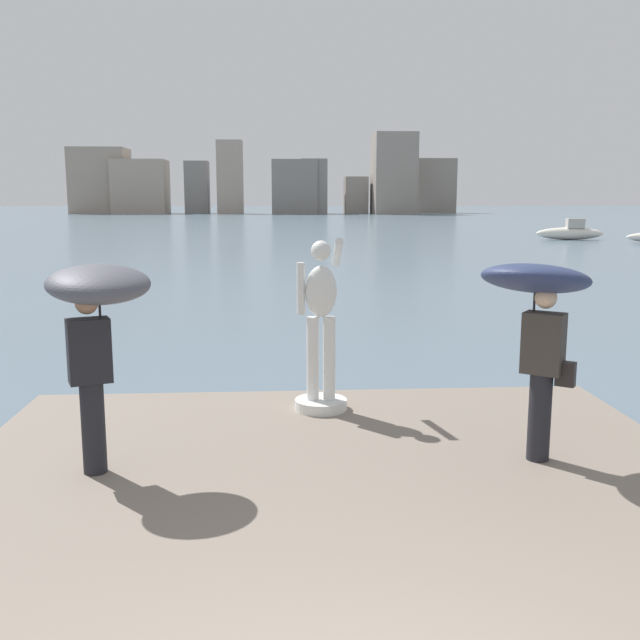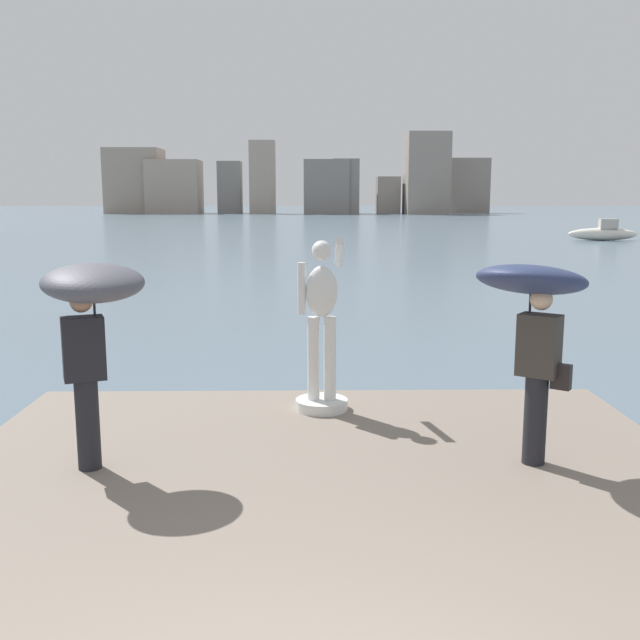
{
  "view_description": "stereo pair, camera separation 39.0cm",
  "coord_description": "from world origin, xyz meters",
  "px_view_note": "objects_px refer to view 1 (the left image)",
  "views": [
    {
      "loc": [
        -0.53,
        -2.41,
        2.98
      ],
      "look_at": [
        0.0,
        5.9,
        1.55
      ],
      "focal_mm": 40.36,
      "sensor_mm": 36.0,
      "label": 1
    },
    {
      "loc": [
        -0.14,
        -2.43,
        2.98
      ],
      "look_at": [
        0.0,
        5.9,
        1.55
      ],
      "focal_mm": 40.36,
      "sensor_mm": 36.0,
      "label": 2
    }
  ],
  "objects_px": {
    "statue_white_figure": "(321,336)",
    "boat_mid": "(570,232)",
    "onlooker_right": "(538,303)",
    "onlooker_left": "(96,310)"
  },
  "relations": [
    {
      "from": "onlooker_left",
      "to": "onlooker_right",
      "type": "xyz_separation_m",
      "value": [
        4.19,
        0.08,
        0.01
      ]
    },
    {
      "from": "statue_white_figure",
      "to": "onlooker_right",
      "type": "height_order",
      "value": "statue_white_figure"
    },
    {
      "from": "onlooker_left",
      "to": "boat_mid",
      "type": "relative_size",
      "value": 0.43
    },
    {
      "from": "boat_mid",
      "to": "onlooker_right",
      "type": "bearing_deg",
      "value": -113.07
    },
    {
      "from": "boat_mid",
      "to": "onlooker_left",
      "type": "bearing_deg",
      "value": -117.61
    },
    {
      "from": "onlooker_right",
      "to": "onlooker_left",
      "type": "bearing_deg",
      "value": -178.88
    },
    {
      "from": "onlooker_right",
      "to": "boat_mid",
      "type": "bearing_deg",
      "value": 66.93
    },
    {
      "from": "statue_white_figure",
      "to": "onlooker_left",
      "type": "height_order",
      "value": "statue_white_figure"
    },
    {
      "from": "onlooker_right",
      "to": "statue_white_figure",
      "type": "bearing_deg",
      "value": 138.3
    },
    {
      "from": "statue_white_figure",
      "to": "boat_mid",
      "type": "xyz_separation_m",
      "value": [
        20.17,
        40.91,
        -0.79
      ]
    }
  ]
}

